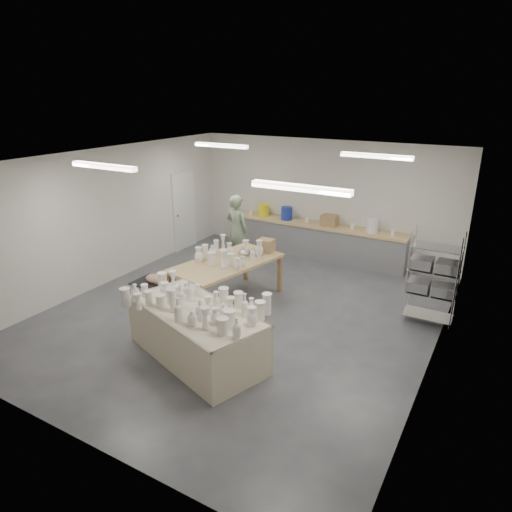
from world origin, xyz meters
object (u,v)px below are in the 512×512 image
Objects in this scene: work_table at (231,260)px; potter at (237,230)px; red_stool at (243,251)px; drying_table at (197,331)px.

potter is (-0.99, 1.82, 0.01)m from work_table.
red_stool is (-0.99, 2.09, -0.63)m from work_table.
potter is at bearing 132.38° from drying_table.
drying_table reaches higher than red_stool.
potter is at bearing 130.85° from work_table.
work_table is (-0.72, 2.14, 0.41)m from drying_table.
potter reaches higher than drying_table.
potter is (-1.70, 3.96, 0.42)m from drying_table.
red_stool is at bearing 131.04° from drying_table.
drying_table is 4.56m from red_stool.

